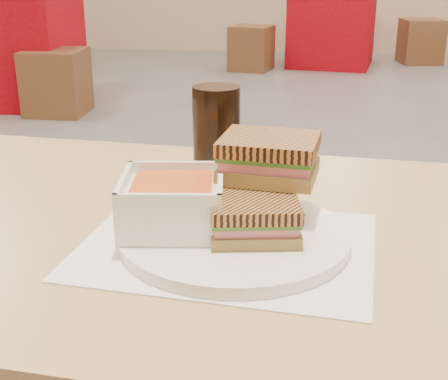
# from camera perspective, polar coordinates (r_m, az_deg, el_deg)

# --- Properties ---
(main_table) EXTENTS (1.25, 0.80, 0.75)m
(main_table) POSITION_cam_1_polar(r_m,az_deg,el_deg) (0.93, -6.78, -9.09)
(main_table) COLOR tan
(main_table) RESTS_ON ground
(tray_liner) EXTENTS (0.39, 0.32, 0.00)m
(tray_liner) POSITION_cam_1_polar(r_m,az_deg,el_deg) (0.79, 0.30, -5.11)
(tray_liner) COLOR white
(tray_liner) RESTS_ON main_table
(plate) EXTENTS (0.29, 0.29, 0.02)m
(plate) POSITION_cam_1_polar(r_m,az_deg,el_deg) (0.79, 0.94, -4.27)
(plate) COLOR white
(plate) RESTS_ON tray_liner
(soup_bowl) EXTENTS (0.14, 0.14, 0.07)m
(soup_bowl) POSITION_cam_1_polar(r_m,az_deg,el_deg) (0.79, -4.74, -1.36)
(soup_bowl) COLOR white
(soup_bowl) RESTS_ON plate
(panini_lower) EXTENTS (0.12, 0.11, 0.05)m
(panini_lower) POSITION_cam_1_polar(r_m,az_deg,el_deg) (0.77, 2.80, -2.63)
(panini_lower) COLOR #997D47
(panini_lower) RESTS_ON plate
(panini_upper) EXTENTS (0.14, 0.12, 0.06)m
(panini_upper) POSITION_cam_1_polar(r_m,az_deg,el_deg) (0.82, 4.16, 3.02)
(panini_upper) COLOR #997D47
(panini_upper) RESTS_ON panini_lower
(cola_glass) EXTENTS (0.07, 0.07, 0.16)m
(cola_glass) POSITION_cam_1_polar(r_m,az_deg,el_deg) (0.98, -0.70, 4.93)
(cola_glass) COLOR black
(cola_glass) RESTS_ON main_table
(bg_table_0) EXTENTS (0.98, 0.98, 0.82)m
(bg_table_0) POSITION_cam_1_polar(r_m,az_deg,el_deg) (5.26, -18.91, 12.12)
(bg_table_0) COLOR #AB0514
(bg_table_0) RESTS_ON ground
(bg_table_2) EXTENTS (0.95, 0.95, 0.73)m
(bg_table_2) POSITION_cam_1_polar(r_m,az_deg,el_deg) (6.85, 9.89, 14.27)
(bg_table_2) COLOR #AB0514
(bg_table_2) RESTS_ON ground
(bg_chair_0r) EXTENTS (0.43, 0.43, 0.47)m
(bg_chair_0r) POSITION_cam_1_polar(r_m,az_deg,el_deg) (4.77, -15.15, 9.56)
(bg_chair_0r) COLOR brown
(bg_chair_0r) RESTS_ON ground
(bg_chair_2l) EXTENTS (0.47, 0.47, 0.44)m
(bg_chair_2l) POSITION_cam_1_polar(r_m,az_deg,el_deg) (6.49, 2.53, 12.91)
(bg_chair_2l) COLOR brown
(bg_chair_2l) RESTS_ON ground
(bg_chair_2r) EXTENTS (0.47, 0.47, 0.47)m
(bg_chair_2r) POSITION_cam_1_polar(r_m,az_deg,el_deg) (7.23, 17.65, 12.89)
(bg_chair_2r) COLOR brown
(bg_chair_2r) RESTS_ON ground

